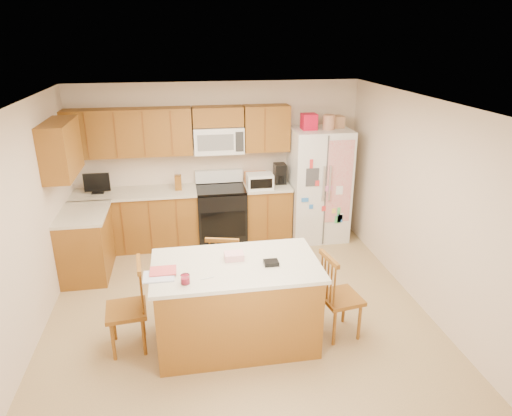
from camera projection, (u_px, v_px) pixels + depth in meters
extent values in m
plane|color=#947D5B|center=(237.00, 306.00, 5.68)|extent=(4.50, 4.50, 0.00)
cube|color=beige|center=(218.00, 162.00, 7.30)|extent=(4.50, 0.10, 2.50)
cube|color=beige|center=(276.00, 330.00, 3.16)|extent=(4.50, 0.10, 2.50)
cube|color=beige|center=(27.00, 225.00, 4.89)|extent=(0.10, 4.50, 2.50)
cube|color=beige|center=(418.00, 201.00, 5.58)|extent=(0.10, 4.50, 2.50)
cube|color=white|center=(234.00, 102.00, 4.79)|extent=(4.50, 4.50, 0.04)
cube|color=brown|center=(137.00, 221.00, 7.12)|extent=(1.87, 0.60, 0.88)
cube|color=brown|center=(267.00, 213.00, 7.43)|extent=(0.72, 0.60, 0.88)
cube|color=brown|center=(86.00, 245.00, 6.30)|extent=(0.60, 0.95, 0.88)
cube|color=beige|center=(135.00, 193.00, 6.94)|extent=(1.87, 0.64, 0.04)
cube|color=beige|center=(267.00, 186.00, 7.26)|extent=(0.72, 0.64, 0.04)
cube|color=beige|center=(82.00, 214.00, 6.14)|extent=(0.64, 0.95, 0.04)
cube|color=brown|center=(129.00, 133.00, 6.75)|extent=(1.85, 0.33, 0.70)
cube|color=brown|center=(266.00, 128.00, 7.07)|extent=(0.70, 0.33, 0.70)
cube|color=brown|center=(218.00, 116.00, 6.88)|extent=(0.76, 0.33, 0.29)
cube|color=brown|center=(61.00, 149.00, 5.80)|extent=(0.33, 0.95, 0.70)
cube|color=brown|center=(86.00, 136.00, 6.51)|extent=(0.02, 0.01, 0.66)
cube|color=brown|center=(95.00, 231.00, 6.74)|extent=(0.02, 0.01, 0.84)
cube|color=brown|center=(115.00, 135.00, 6.57)|extent=(0.02, 0.01, 0.66)
cube|color=brown|center=(123.00, 229.00, 6.81)|extent=(0.02, 0.01, 0.84)
cube|color=brown|center=(144.00, 134.00, 6.63)|extent=(0.02, 0.01, 0.66)
cube|color=brown|center=(151.00, 227.00, 6.87)|extent=(0.02, 0.01, 0.84)
cube|color=brown|center=(172.00, 133.00, 6.69)|extent=(0.01, 0.01, 0.66)
cube|color=brown|center=(177.00, 226.00, 6.93)|extent=(0.01, 0.01, 0.84)
cube|color=brown|center=(265.00, 130.00, 6.91)|extent=(0.01, 0.01, 0.66)
cube|color=brown|center=(268.00, 220.00, 7.15)|extent=(0.01, 0.01, 0.84)
cube|color=white|center=(218.00, 140.00, 6.99)|extent=(0.76, 0.38, 0.40)
cube|color=slate|center=(216.00, 143.00, 6.80)|extent=(0.54, 0.01, 0.24)
cube|color=#262626|center=(240.00, 142.00, 6.85)|extent=(0.12, 0.01, 0.30)
cube|color=brown|center=(178.00, 182.00, 7.01)|extent=(0.10, 0.14, 0.22)
cube|color=black|center=(98.00, 192.00, 6.88)|extent=(0.18, 0.12, 0.02)
cube|color=black|center=(97.00, 182.00, 6.82)|extent=(0.38, 0.03, 0.28)
cube|color=orange|center=(256.00, 178.00, 7.28)|extent=(0.35, 0.22, 0.18)
cube|color=white|center=(260.00, 181.00, 7.06)|extent=(0.40, 0.28, 0.23)
cube|color=black|center=(261.00, 184.00, 6.93)|extent=(0.34, 0.01, 0.15)
cube|color=black|center=(280.00, 173.00, 7.28)|extent=(0.18, 0.22, 0.32)
cylinder|color=black|center=(281.00, 179.00, 7.24)|extent=(0.12, 0.12, 0.12)
cube|color=black|center=(221.00, 216.00, 7.30)|extent=(0.76, 0.64, 0.88)
cube|color=black|center=(223.00, 225.00, 7.01)|extent=(0.68, 0.01, 0.42)
cube|color=black|center=(221.00, 188.00, 7.13)|extent=(0.76, 0.64, 0.03)
cube|color=white|center=(219.00, 176.00, 7.33)|extent=(0.76, 0.10, 0.20)
cube|color=white|center=(318.00, 185.00, 7.33)|extent=(0.90, 0.75, 1.80)
cube|color=#4C4C4C|center=(326.00, 192.00, 6.98)|extent=(0.02, 0.01, 1.75)
cube|color=silver|center=(323.00, 184.00, 6.89)|extent=(0.02, 0.03, 0.55)
cube|color=silver|center=(330.00, 183.00, 6.91)|extent=(0.02, 0.03, 0.55)
cube|color=#3F3F44|center=(312.00, 177.00, 6.85)|extent=(0.20, 0.01, 0.28)
cube|color=#D84C59|center=(339.00, 182.00, 6.95)|extent=(0.42, 0.01, 1.30)
cube|color=red|center=(309.00, 122.00, 6.93)|extent=(0.22, 0.22, 0.24)
cylinder|color=tan|center=(329.00, 122.00, 6.93)|extent=(0.18, 0.18, 0.22)
cube|color=tan|center=(337.00, 122.00, 7.09)|extent=(0.18, 0.20, 0.18)
cube|color=brown|center=(236.00, 305.00, 4.88)|extent=(1.66, 0.94, 0.91)
cube|color=beige|center=(236.00, 265.00, 4.71)|extent=(1.74, 1.02, 0.04)
cylinder|color=red|center=(185.00, 281.00, 4.33)|extent=(0.08, 0.08, 0.06)
cylinder|color=white|center=(185.00, 279.00, 4.32)|extent=(0.09, 0.09, 0.09)
cube|color=#E6A6AB|center=(234.00, 256.00, 4.80)|extent=(0.20, 0.15, 0.07)
cube|color=black|center=(271.00, 263.00, 4.69)|extent=(0.15, 0.12, 0.04)
cube|color=white|center=(159.00, 276.00, 4.45)|extent=(0.30, 0.24, 0.01)
cube|color=#D84C4C|center=(163.00, 271.00, 4.53)|extent=(0.26, 0.20, 0.01)
cylinder|color=white|center=(207.00, 278.00, 4.42)|extent=(0.14, 0.05, 0.01)
cube|color=brown|center=(126.00, 310.00, 4.77)|extent=(0.45, 0.47, 0.05)
cylinder|color=brown|center=(114.00, 322.00, 4.98)|extent=(0.04, 0.04, 0.44)
cylinder|color=brown|center=(113.00, 342.00, 4.67)|extent=(0.04, 0.04, 0.44)
cylinder|color=brown|center=(143.00, 318.00, 5.06)|extent=(0.04, 0.04, 0.44)
cylinder|color=brown|center=(144.00, 337.00, 4.74)|extent=(0.04, 0.04, 0.44)
cylinder|color=brown|center=(140.00, 279.00, 4.86)|extent=(0.02, 0.02, 0.49)
cylinder|color=brown|center=(141.00, 282.00, 4.79)|extent=(0.02, 0.02, 0.49)
cylinder|color=brown|center=(141.00, 286.00, 4.72)|extent=(0.02, 0.02, 0.49)
cylinder|color=brown|center=(141.00, 289.00, 4.65)|extent=(0.02, 0.02, 0.49)
cylinder|color=brown|center=(141.00, 293.00, 4.58)|extent=(0.02, 0.02, 0.49)
cube|color=brown|center=(139.00, 265.00, 4.63)|extent=(0.08, 0.41, 0.05)
cube|color=brown|center=(225.00, 271.00, 5.59)|extent=(0.50, 0.49, 0.04)
cylinder|color=brown|center=(241.00, 282.00, 5.80)|extent=(0.04, 0.04, 0.43)
cylinder|color=brown|center=(214.00, 281.00, 5.83)|extent=(0.04, 0.04, 0.43)
cylinder|color=brown|center=(238.00, 295.00, 5.52)|extent=(0.04, 0.04, 0.43)
cylinder|color=brown|center=(210.00, 293.00, 5.55)|extent=(0.04, 0.04, 0.43)
cylinder|color=brown|center=(235.00, 259.00, 5.33)|extent=(0.02, 0.02, 0.47)
cylinder|color=brown|center=(229.00, 259.00, 5.34)|extent=(0.02, 0.02, 0.47)
cylinder|color=brown|center=(223.00, 259.00, 5.34)|extent=(0.02, 0.02, 0.47)
cylinder|color=brown|center=(216.00, 259.00, 5.35)|extent=(0.02, 0.02, 0.47)
cylinder|color=brown|center=(210.00, 258.00, 5.36)|extent=(0.02, 0.02, 0.47)
cube|color=brown|center=(222.00, 240.00, 5.26)|extent=(0.39, 0.14, 0.05)
cube|color=brown|center=(341.00, 298.00, 5.01)|extent=(0.47, 0.49, 0.05)
cylinder|color=brown|center=(359.00, 322.00, 4.99)|extent=(0.04, 0.04, 0.44)
cylinder|color=brown|center=(344.00, 306.00, 5.29)|extent=(0.04, 0.04, 0.44)
cylinder|color=brown|center=(334.00, 328.00, 4.90)|extent=(0.04, 0.04, 0.44)
cylinder|color=brown|center=(320.00, 310.00, 5.20)|extent=(0.04, 0.04, 0.44)
cylinder|color=brown|center=(335.00, 286.00, 4.73)|extent=(0.02, 0.02, 0.49)
cylinder|color=brown|center=(331.00, 283.00, 4.79)|extent=(0.02, 0.02, 0.49)
cylinder|color=brown|center=(328.00, 279.00, 4.86)|extent=(0.02, 0.02, 0.49)
cylinder|color=brown|center=(325.00, 276.00, 4.93)|extent=(0.02, 0.02, 0.49)
cylinder|color=brown|center=(322.00, 272.00, 5.00)|extent=(0.02, 0.02, 0.49)
cube|color=brown|center=(329.00, 259.00, 4.77)|extent=(0.10, 0.41, 0.05)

